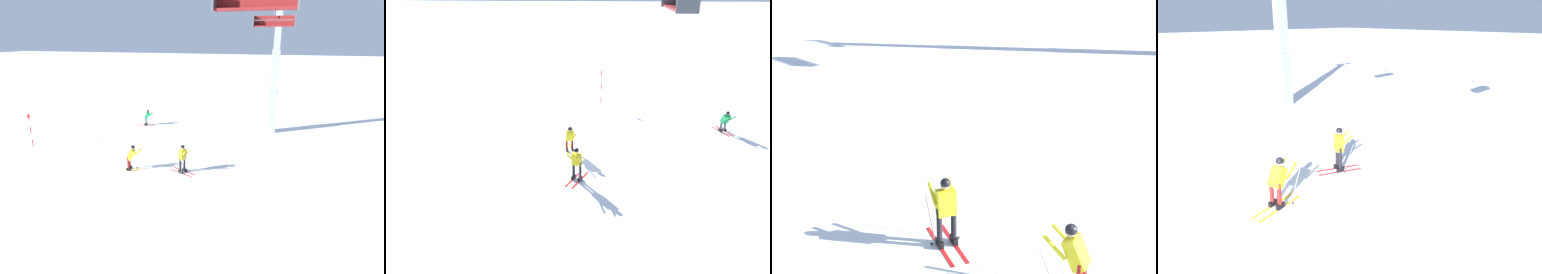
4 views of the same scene
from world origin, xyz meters
The scene contains 2 objects.
skier_carving_main centered at (-0.44, 1.02, 0.89)m, with size 0.90×1.79×1.66m.
skier_distant_uphill centered at (-0.97, 4.00, 0.96)m, with size 1.07×1.70×1.69m.
Camera 3 is at (-7.76, -3.04, 6.66)m, focal length 47.76 mm.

